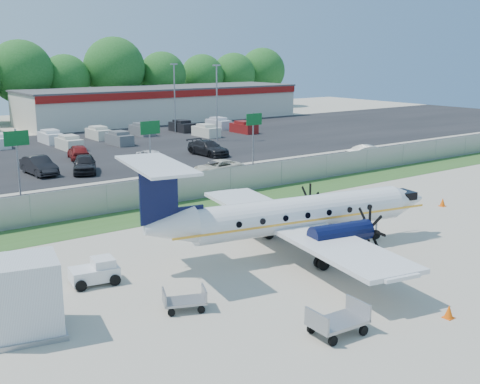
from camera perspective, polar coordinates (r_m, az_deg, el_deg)
ground at (r=32.02m, az=6.39°, el=-5.97°), size 170.00×170.00×0.00m
grass_verge at (r=41.25m, az=-4.93°, el=-1.59°), size 170.00×4.00×0.02m
access_road at (r=47.21m, az=-9.37°, el=0.16°), size 170.00×8.00×0.02m
parking_lot at (r=66.33m, az=-17.67°, el=3.41°), size 170.00×32.00×0.02m
perimeter_fence at (r=42.69m, az=-6.36°, el=0.25°), size 120.00×0.06×1.99m
building_east at (r=96.53m, az=-7.29°, el=8.31°), size 44.40×12.40×5.24m
sign_left at (r=47.31m, az=-20.40°, el=3.98°), size 1.80×0.26×5.00m
sign_mid at (r=51.35m, az=-8.52°, el=5.30°), size 1.80×0.26×5.00m
sign_right at (r=57.26m, az=1.31°, el=6.23°), size 1.80×0.26×5.00m
light_pole_ne at (r=72.80m, az=-2.22°, el=8.95°), size 0.90×0.35×9.09m
light_pole_se at (r=81.26m, az=-6.22°, el=9.31°), size 0.90×0.35×9.09m
aircraft at (r=31.80m, az=5.21°, el=-2.14°), size 17.70×17.36×5.40m
pushback_tug at (r=28.71m, az=-13.46°, el=-7.35°), size 2.33×1.83×1.16m
baggage_cart_near at (r=25.30m, az=-5.28°, el=-10.19°), size 2.02×1.64×0.92m
baggage_cart_far at (r=23.43m, az=9.25°, el=-11.99°), size 2.26×1.44×1.15m
service_container at (r=24.29m, az=-19.67°, el=-9.53°), size 3.15×3.15×2.95m
cone_nose at (r=44.04m, az=18.65°, el=-0.93°), size 0.42×0.42×0.59m
cone_port_wing at (r=25.94m, az=19.19°, el=-10.68°), size 0.40×0.40×0.56m
cone_starboard_wing at (r=39.72m, az=4.80°, el=-1.77°), size 0.41×0.41×0.58m
road_car_mid at (r=52.43m, az=-2.14°, el=1.59°), size 4.90×2.44×1.33m
road_car_east at (r=60.42m, az=12.36°, el=2.82°), size 5.20×3.46×1.62m
parked_car_b at (r=55.53m, az=-18.47°, el=1.57°), size 2.02×5.01×1.62m
parked_car_c at (r=55.22m, az=-14.48°, el=1.77°), size 3.66×5.22×1.65m
parked_car_d at (r=57.81m, az=-8.24°, el=2.54°), size 1.99×4.40×1.47m
parked_car_e at (r=62.79m, az=-3.03°, el=3.48°), size 2.53×5.50×1.56m
parked_car_g at (r=62.51m, az=-15.04°, el=3.01°), size 2.79×4.77×1.52m
far_parking_rows at (r=71.04m, az=-18.98°, el=3.91°), size 56.00×10.00×1.60m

